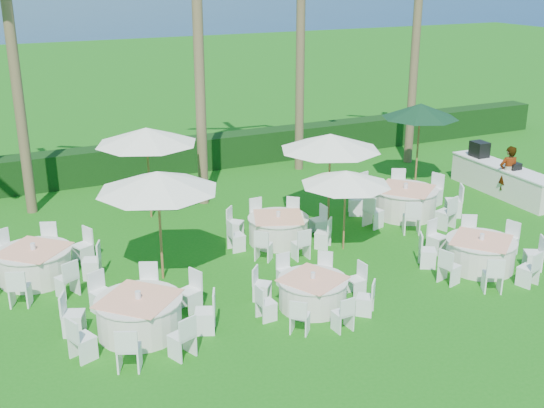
{
  "coord_description": "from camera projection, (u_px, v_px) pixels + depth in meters",
  "views": [
    {
      "loc": [
        -7.19,
        -11.58,
        7.33
      ],
      "look_at": [
        0.16,
        3.83,
        1.3
      ],
      "focal_mm": 45.0,
      "sensor_mm": 36.0,
      "label": 1
    }
  ],
  "objects": [
    {
      "name": "umbrella_b",
      "position": [
        346.0,
        178.0,
        17.87
      ],
      "size": [
        2.42,
        2.42,
        2.23
      ],
      "color": "brown",
      "rests_on": "ground"
    },
    {
      "name": "staff_person",
      "position": [
        508.0,
        173.0,
        22.2
      ],
      "size": [
        0.73,
        0.56,
        1.8
      ],
      "primitive_type": "imported",
      "rotation": [
        0.0,
        0.0,
        2.93
      ],
      "color": "gray",
      "rests_on": "ground"
    },
    {
      "name": "umbrella_d",
      "position": [
        330.0,
        142.0,
        19.57
      ],
      "size": [
        2.96,
        2.96,
        2.74
      ],
      "color": "brown",
      "rests_on": "ground"
    },
    {
      "name": "palm_b",
      "position": [
        12.0,
        47.0,
        19.64
      ],
      "size": [
        4.41,
        4.03,
        9.21
      ],
      "color": "brown",
      "rests_on": "ground"
    },
    {
      "name": "banquet_table_c",
      "position": [
        480.0,
        253.0,
        17.27
      ],
      "size": [
        3.05,
        3.05,
        0.93
      ],
      "color": "silver",
      "rests_on": "ground"
    },
    {
      "name": "umbrella_a",
      "position": [
        157.0,
        181.0,
        15.99
      ],
      "size": [
        2.94,
        2.94,
        2.76
      ],
      "color": "brown",
      "rests_on": "ground"
    },
    {
      "name": "banquet_table_d",
      "position": [
        35.0,
        264.0,
        16.63
      ],
      "size": [
        3.08,
        3.08,
        0.96
      ],
      "color": "silver",
      "rests_on": "ground"
    },
    {
      "name": "ground",
      "position": [
        339.0,
        311.0,
        15.22
      ],
      "size": [
        120.0,
        120.0,
        0.0
      ],
      "primitive_type": "plane",
      "color": "#146311",
      "rests_on": "ground"
    },
    {
      "name": "umbrella_c",
      "position": [
        146.0,
        136.0,
        20.04
      ],
      "size": [
        3.04,
        3.04,
        2.8
      ],
      "color": "brown",
      "rests_on": "ground"
    },
    {
      "name": "banquet_table_f",
      "position": [
        405.0,
        201.0,
        20.89
      ],
      "size": [
        3.42,
        3.42,
        1.03
      ],
      "color": "silver",
      "rests_on": "ground"
    },
    {
      "name": "palm_e",
      "position": [
        417.0,
        23.0,
        24.97
      ],
      "size": [
        4.41,
        4.07,
        9.65
      ],
      "color": "brown",
      "rests_on": "ground"
    },
    {
      "name": "buffet_table",
      "position": [
        502.0,
        179.0,
        22.81
      ],
      "size": [
        0.98,
        4.31,
        1.53
      ],
      "color": "silver",
      "rests_on": "ground"
    },
    {
      "name": "hedge",
      "position": [
        173.0,
        156.0,
        25.23
      ],
      "size": [
        34.0,
        1.0,
        1.2
      ],
      "primitive_type": "cube",
      "color": "black",
      "rests_on": "ground"
    },
    {
      "name": "banquet_table_a",
      "position": [
        139.0,
        315.0,
        14.21
      ],
      "size": [
        3.1,
        3.1,
        0.96
      ],
      "color": "silver",
      "rests_on": "ground"
    },
    {
      "name": "umbrella_green",
      "position": [
        420.0,
        111.0,
        23.11
      ],
      "size": [
        2.62,
        2.62,
        2.88
      ],
      "color": "brown",
      "rests_on": "ground"
    },
    {
      "name": "banquet_table_e",
      "position": [
        278.0,
        229.0,
        18.89
      ],
      "size": [
        2.96,
        2.96,
        0.9
      ],
      "color": "silver",
      "rests_on": "ground"
    },
    {
      "name": "palm_d",
      "position": [
        300.0,
        57.0,
        24.44
      ],
      "size": [
        4.31,
        4.33,
        7.49
      ],
      "color": "brown",
      "rests_on": "ground"
    },
    {
      "name": "banquet_table_b",
      "position": [
        313.0,
        292.0,
        15.31
      ],
      "size": [
        2.76,
        2.76,
        0.85
      ],
      "color": "silver",
      "rests_on": "ground"
    }
  ]
}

